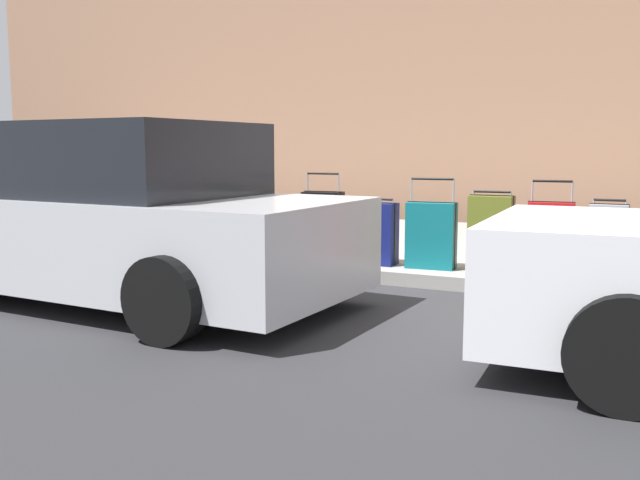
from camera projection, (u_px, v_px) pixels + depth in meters
name	position (u px, v px, depth m)	size (l,w,h in m)	color
ground_plane	(402.00, 287.00, 7.03)	(40.00, 40.00, 0.00)	#28282B
sidewalk_curb	(465.00, 248.00, 9.24)	(18.00, 5.00, 0.14)	gray
suitcase_silver_2	(608.00, 243.00, 6.58)	(0.35, 0.19, 0.78)	#9EA0A8
suitcase_red_3	(550.00, 239.00, 6.84)	(0.44, 0.22, 0.94)	red
suitcase_olive_4	(491.00, 234.00, 7.04)	(0.44, 0.27, 0.83)	#59601E
suitcase_teal_5	(431.00, 235.00, 7.26)	(0.52, 0.29, 0.95)	#0F606B
suitcase_navy_6	(373.00, 233.00, 7.52)	(0.51, 0.26, 0.72)	navy
suitcase_black_7	(323.00, 226.00, 7.77)	(0.45, 0.30, 0.98)	black
suitcase_maroon_8	(282.00, 231.00, 8.08)	(0.42, 0.27, 0.65)	maroon
suitcase_silver_9	(242.00, 231.00, 8.37)	(0.47, 0.24, 0.78)	#9EA0A8
suitcase_red_10	(196.00, 219.00, 8.54)	(0.50, 0.24, 0.95)	red
suitcase_olive_11	(162.00, 225.00, 8.93)	(0.47, 0.28, 0.76)	#59601E
fire_hydrant	(96.00, 211.00, 9.31)	(0.39, 0.21, 0.78)	red
bollard_post	(60.00, 214.00, 9.39)	(0.17, 0.17, 0.74)	brown
parked_car_silver_1	(118.00, 218.00, 6.35)	(4.46, 2.25, 1.60)	#B2B5BA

